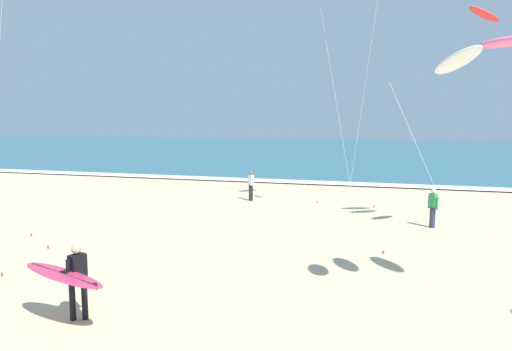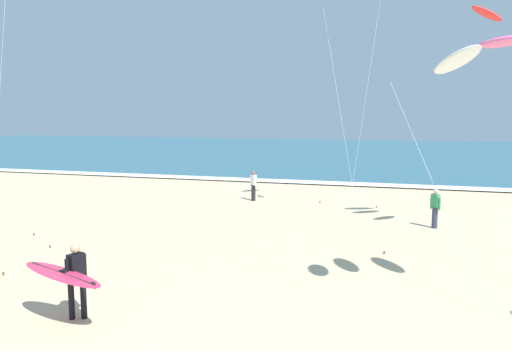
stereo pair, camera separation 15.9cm
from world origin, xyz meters
The scene contains 7 objects.
ocean_water centered at (0.00, 55.71, 0.04)m, with size 160.00×60.00×0.08m, color #2D6075.
shoreline_foam centered at (0.00, 26.01, 0.09)m, with size 160.00×1.66×0.01m, color white.
surfer_trailing centered at (-2.90, 3.24, 1.05)m, with size 2.33×1.16×1.71m.
kite_arc_rose_near centered at (5.85, 6.38, 5.73)m, with size 3.94×5.44×6.12m.
kite_arc_emerald_distant centered at (7.37, 13.58, 8.29)m, with size 5.48×4.32×8.69m.
bystander_green_top centered at (5.30, 14.81, 0.81)m, with size 0.37×0.38×1.59m.
bystander_white_top centered at (-3.46, 18.68, 0.81)m, with size 0.42×0.33×1.59m.
Camera 2 is at (3.78, -5.06, 4.45)m, focal length 33.33 mm.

